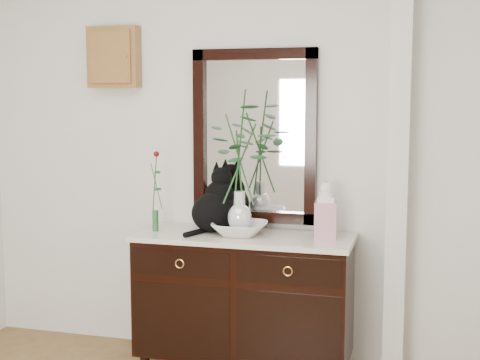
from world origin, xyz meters
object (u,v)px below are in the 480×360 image
(cat, at_px, (214,199))
(ginger_jar, at_px, (326,209))
(sideboard, at_px, (244,294))
(lotus_bowl, at_px, (240,229))

(cat, distance_m, ginger_jar, 0.71)
(sideboard, xyz_separation_m, lotus_bowl, (-0.02, -0.02, 0.42))
(sideboard, distance_m, cat, 0.62)
(lotus_bowl, xyz_separation_m, ginger_jar, (0.52, 0.06, 0.13))
(sideboard, relative_size, ginger_jar, 3.81)
(sideboard, relative_size, lotus_bowl, 3.99)
(lotus_bowl, relative_size, ginger_jar, 0.95)
(cat, bearing_deg, lotus_bowl, -4.09)
(lotus_bowl, height_order, ginger_jar, ginger_jar)
(cat, xyz_separation_m, lotus_bowl, (0.19, -0.08, -0.16))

